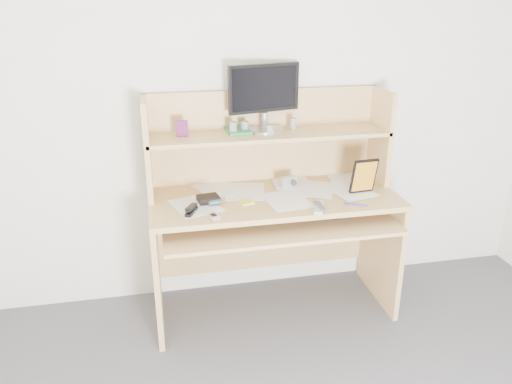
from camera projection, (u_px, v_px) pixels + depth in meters
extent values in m
cube|color=white|center=(263.00, 97.00, 2.93)|extent=(3.60, 0.04, 2.50)
cube|color=tan|center=(274.00, 198.00, 2.83)|extent=(1.40, 0.60, 0.03)
cube|color=tan|center=(157.00, 268.00, 2.84)|extent=(0.03, 0.56, 0.72)
cube|color=tan|center=(381.00, 246.00, 3.10)|extent=(0.03, 0.56, 0.72)
cube|color=tan|center=(263.00, 239.00, 3.24)|extent=(1.34, 0.02, 0.41)
cube|color=tan|center=(279.00, 222.00, 2.76)|extent=(1.28, 0.55, 0.02)
cube|color=tan|center=(264.00, 136.00, 2.99)|extent=(1.40, 0.02, 0.55)
cube|color=tan|center=(147.00, 149.00, 2.73)|extent=(0.03, 0.30, 0.55)
cube|color=tan|center=(380.00, 136.00, 2.99)|extent=(0.03, 0.30, 0.55)
cube|color=tan|center=(269.00, 134.00, 2.84)|extent=(1.38, 0.30, 0.02)
cube|color=silver|center=(274.00, 195.00, 2.82)|extent=(1.32, 0.54, 0.01)
cube|color=black|center=(298.00, 213.00, 2.82)|extent=(0.47, 0.22, 0.02)
cube|color=black|center=(298.00, 211.00, 2.82)|extent=(0.44, 0.20, 0.01)
cube|color=#ADADA7|center=(319.00, 207.00, 2.64)|extent=(0.11, 0.17, 0.02)
cube|color=silver|center=(213.00, 215.00, 2.54)|extent=(0.07, 0.09, 0.02)
cube|color=black|center=(191.00, 209.00, 2.59)|extent=(0.08, 0.12, 0.04)
cube|color=black|center=(208.00, 199.00, 2.73)|extent=(0.13, 0.11, 0.03)
cube|color=yellow|center=(246.00, 202.00, 2.73)|extent=(0.09, 0.09, 0.01)
cube|color=#B1B2B4|center=(288.00, 182.00, 2.93)|extent=(0.11, 0.07, 0.06)
cube|color=black|center=(364.00, 176.00, 2.81)|extent=(0.15, 0.03, 0.21)
cylinder|color=#1A1AC6|center=(356.00, 204.00, 2.69)|extent=(0.12, 0.06, 0.01)
cube|color=maroon|center=(182.00, 129.00, 2.74)|extent=(0.07, 0.03, 0.09)
cube|color=#378A4C|center=(238.00, 131.00, 2.85)|extent=(0.14, 0.19, 0.02)
cylinder|color=black|center=(245.00, 127.00, 2.84)|extent=(0.05, 0.05, 0.06)
cylinder|color=white|center=(233.00, 128.00, 2.79)|extent=(0.05, 0.05, 0.07)
cylinder|color=black|center=(269.00, 130.00, 2.79)|extent=(0.06, 0.06, 0.06)
cylinder|color=silver|center=(293.00, 124.00, 2.89)|extent=(0.05, 0.05, 0.07)
cylinder|color=#ABABB0|center=(265.00, 129.00, 2.88)|extent=(0.22, 0.22, 0.01)
cylinder|color=#ABABB0|center=(265.00, 120.00, 2.87)|extent=(0.04, 0.04, 0.09)
cube|color=black|center=(264.00, 88.00, 2.82)|extent=(0.43, 0.13, 0.27)
cube|color=black|center=(265.00, 89.00, 2.80)|extent=(0.39, 0.10, 0.23)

